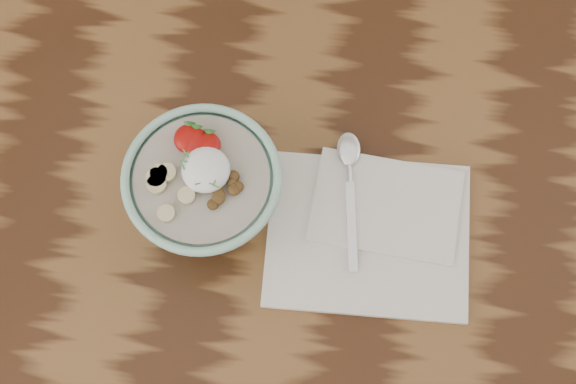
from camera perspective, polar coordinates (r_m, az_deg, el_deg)
name	(u,v)px	position (r cm, az deg, el deg)	size (l,w,h in cm)	color
table	(358,252)	(106.76, 5.02, -4.29)	(160.00, 90.00, 75.00)	#341B0D
breakfast_bowl	(205,188)	(93.12, -5.95, 0.29)	(18.08, 18.08, 12.29)	#8EC0AC
napkin	(372,229)	(97.40, 5.98, -2.63)	(24.66, 20.53, 1.49)	silver
spoon	(349,168)	(98.33, 4.38, 1.72)	(4.13, 17.80, 0.93)	silver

